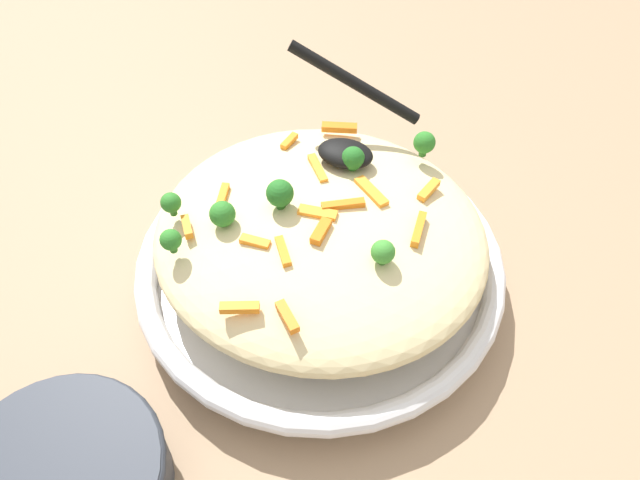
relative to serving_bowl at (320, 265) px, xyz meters
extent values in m
plane|color=#9E7F60|center=(0.00, 0.00, -0.03)|extent=(2.40, 2.40, 0.00)
cylinder|color=silver|center=(0.00, 0.00, -0.01)|extent=(0.34, 0.34, 0.03)
torus|color=silver|center=(0.00, 0.00, 0.01)|extent=(0.37, 0.37, 0.02)
torus|color=black|center=(0.00, 0.00, 0.02)|extent=(0.36, 0.36, 0.00)
ellipsoid|color=beige|center=(0.00, 0.00, 0.05)|extent=(0.32, 0.30, 0.07)
cube|color=orange|center=(0.02, 0.01, 0.09)|extent=(0.04, 0.03, 0.01)
cube|color=orange|center=(0.01, -0.12, 0.08)|extent=(0.03, 0.03, 0.01)
cube|color=orange|center=(-0.02, 0.05, 0.08)|extent=(0.03, 0.04, 0.01)
cube|color=orange|center=(-0.04, -0.06, 0.08)|extent=(0.03, 0.01, 0.01)
cube|color=orange|center=(-0.07, 0.09, 0.08)|extent=(0.01, 0.02, 0.01)
cube|color=orange|center=(0.09, 0.06, 0.08)|extent=(0.02, 0.03, 0.01)
cube|color=orange|center=(0.04, 0.04, 0.08)|extent=(0.04, 0.03, 0.01)
cube|color=orange|center=(-0.03, -0.12, 0.08)|extent=(0.03, 0.02, 0.01)
cube|color=orange|center=(-0.09, -0.01, 0.08)|extent=(0.01, 0.03, 0.01)
cube|color=orange|center=(0.09, 0.01, 0.08)|extent=(0.01, 0.04, 0.01)
cube|color=orange|center=(0.01, -0.03, 0.09)|extent=(0.01, 0.03, 0.01)
cube|color=orange|center=(0.00, -0.01, 0.08)|extent=(0.04, 0.01, 0.01)
cube|color=orange|center=(-0.01, -0.06, 0.08)|extent=(0.02, 0.03, 0.01)
cube|color=orange|center=(-0.02, 0.12, 0.08)|extent=(0.04, 0.02, 0.01)
cube|color=orange|center=(-0.11, -0.06, 0.08)|extent=(0.02, 0.02, 0.01)
cylinder|color=#377928|center=(0.07, -0.04, 0.08)|extent=(0.01, 0.01, 0.01)
sphere|color=#3D8E33|center=(0.07, -0.04, 0.09)|extent=(0.02, 0.02, 0.02)
cylinder|color=#205B1C|center=(-0.04, -0.01, 0.09)|extent=(0.01, 0.01, 0.01)
sphere|color=#236B23|center=(-0.04, -0.01, 0.10)|extent=(0.03, 0.03, 0.03)
cylinder|color=#296820|center=(-0.13, -0.05, 0.08)|extent=(0.01, 0.01, 0.01)
sphere|color=#2D7A28|center=(-0.13, -0.05, 0.09)|extent=(0.02, 0.02, 0.02)
cylinder|color=#296820|center=(-0.08, -0.04, 0.08)|extent=(0.01, 0.01, 0.01)
sphere|color=#2D7A28|center=(-0.08, -0.04, 0.09)|extent=(0.02, 0.02, 0.02)
cylinder|color=#205B1C|center=(0.01, 0.07, 0.08)|extent=(0.01, 0.01, 0.01)
sphere|color=#236B23|center=(0.01, 0.07, 0.09)|extent=(0.02, 0.02, 0.02)
cylinder|color=#296820|center=(-0.11, -0.08, 0.08)|extent=(0.01, 0.01, 0.01)
sphere|color=#2D7A28|center=(-0.11, -0.08, 0.09)|extent=(0.02, 0.02, 0.02)
cylinder|color=#296820|center=(0.07, 0.12, 0.08)|extent=(0.01, 0.01, 0.01)
sphere|color=#2D7A28|center=(0.07, 0.12, 0.09)|extent=(0.02, 0.02, 0.02)
ellipsoid|color=black|center=(0.00, 0.07, 0.09)|extent=(0.06, 0.04, 0.02)
cylinder|color=black|center=(-0.01, 0.14, 0.13)|extent=(0.14, 0.03, 0.08)
torus|color=#333842|center=(-0.11, -0.28, 0.02)|extent=(0.17, 0.17, 0.01)
camera|label=1|loc=(0.12, -0.34, 0.46)|focal=32.00mm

